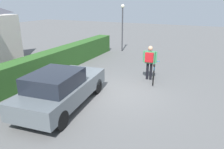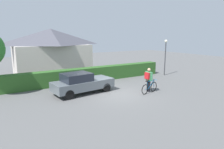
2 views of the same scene
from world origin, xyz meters
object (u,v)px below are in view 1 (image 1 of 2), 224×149
person_rider (150,59)px  street_lamp (122,21)px  parked_car_near (61,88)px  bicycle (154,74)px

person_rider → street_lamp: (5.48, 3.71, 1.31)m
parked_car_near → street_lamp: (9.71, 1.54, 1.62)m
bicycle → person_rider: bearing=65.9°
bicycle → person_rider: size_ratio=0.99×
parked_car_near → street_lamp: bearing=9.0°
parked_car_near → street_lamp: size_ratio=1.24×
street_lamp → parked_car_near: bearing=-171.0°
parked_car_near → person_rider: size_ratio=2.56×
bicycle → parked_car_near: bearing=149.2°
parked_car_near → bicycle: (4.10, -2.45, -0.36)m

